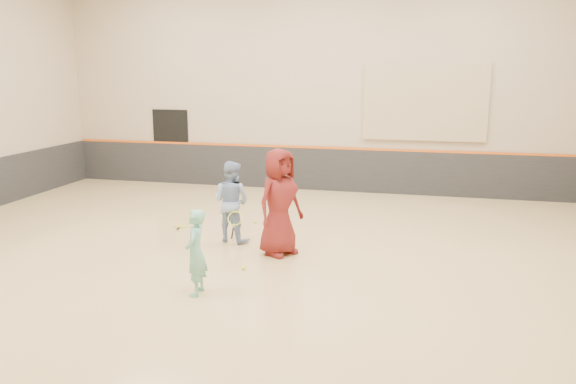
% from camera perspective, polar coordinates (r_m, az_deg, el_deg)
% --- Properties ---
extents(room, '(15.04, 12.04, 6.22)m').
position_cam_1_polar(room, '(10.11, -2.89, -2.21)').
color(room, tan).
rests_on(room, ground).
extents(wainscot_back, '(14.90, 0.04, 1.20)m').
position_cam_1_polar(wainscot_back, '(15.84, 3.21, 2.31)').
color(wainscot_back, '#232326').
rests_on(wainscot_back, floor).
extents(accent_stripe, '(14.90, 0.03, 0.06)m').
position_cam_1_polar(accent_stripe, '(15.73, 3.23, 4.53)').
color(accent_stripe, '#D85914').
rests_on(accent_stripe, wall_back).
extents(acoustic_panel, '(3.20, 0.08, 2.00)m').
position_cam_1_polar(acoustic_panel, '(15.35, 13.74, 8.81)').
color(acoustic_panel, tan).
rests_on(acoustic_panel, wall_back).
extents(doorway, '(1.10, 0.05, 2.20)m').
position_cam_1_polar(doorway, '(17.15, -11.77, 4.53)').
color(doorway, black).
rests_on(doorway, floor).
extents(girl, '(0.37, 0.52, 1.33)m').
position_cam_1_polar(girl, '(8.58, -9.36, -6.08)').
color(girl, '#6CBBA8').
rests_on(girl, floor).
extents(instructor, '(0.91, 0.79, 1.61)m').
position_cam_1_polar(instructor, '(11.12, -5.77, -0.96)').
color(instructor, '#829DC9').
rests_on(instructor, floor).
extents(young_man, '(1.05, 1.15, 1.98)m').
position_cam_1_polar(young_man, '(10.22, -0.88, -1.03)').
color(young_man, maroon).
rests_on(young_man, floor).
extents(held_racket, '(0.38, 0.38, 0.58)m').
position_cam_1_polar(held_racket, '(10.79, -5.41, -2.69)').
color(held_racket, '#C9E832').
rests_on(held_racket, instructor).
extents(spare_racket, '(0.62, 0.62, 0.09)m').
position_cam_1_polar(spare_racket, '(12.45, -10.85, -3.29)').
color(spare_racket, yellow).
rests_on(spare_racket, floor).
extents(ball_under_racket, '(0.07, 0.07, 0.07)m').
position_cam_1_polar(ball_under_racket, '(9.69, -4.54, -7.71)').
color(ball_under_racket, '#CFEE37').
rests_on(ball_under_racket, floor).
extents(ball_in_hand, '(0.07, 0.07, 0.07)m').
position_cam_1_polar(ball_in_hand, '(9.91, -0.83, -0.01)').
color(ball_in_hand, yellow).
rests_on(ball_in_hand, young_man).
extents(ball_beside_spare, '(0.07, 0.07, 0.07)m').
position_cam_1_polar(ball_beside_spare, '(12.52, -3.32, -3.04)').
color(ball_beside_spare, yellow).
rests_on(ball_beside_spare, floor).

